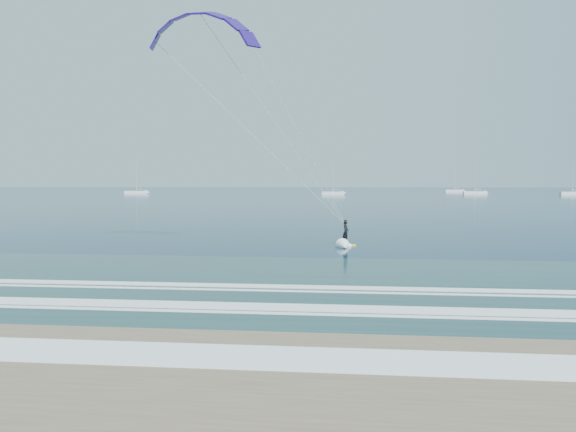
% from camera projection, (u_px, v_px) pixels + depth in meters
% --- Properties ---
extents(ground, '(900.00, 900.00, 0.00)m').
position_uv_depth(ground, '(86.00, 349.00, 15.39)').
color(ground, '#07293D').
rests_on(ground, ground).
extents(kitesurfer_rig, '(15.77, 9.04, 17.44)m').
position_uv_depth(kitesurfer_rig, '(277.00, 126.00, 36.66)').
color(kitesurfer_rig, yellow).
rests_on(kitesurfer_rig, ground).
extents(sailboat_0, '(9.75, 2.40, 13.25)m').
position_uv_depth(sailboat_0, '(137.00, 192.00, 214.63)').
color(sailboat_0, white).
rests_on(sailboat_0, ground).
extents(sailboat_1, '(8.49, 2.40, 11.81)m').
position_uv_depth(sailboat_1, '(333.00, 193.00, 199.14)').
color(sailboat_1, white).
rests_on(sailboat_1, ground).
extents(sailboat_2, '(8.70, 2.40, 11.83)m').
position_uv_depth(sailboat_2, '(454.00, 191.00, 246.94)').
color(sailboat_2, white).
rests_on(sailboat_2, ground).
extents(sailboat_3, '(9.04, 2.40, 12.29)m').
position_uv_depth(sailboat_3, '(475.00, 193.00, 206.15)').
color(sailboat_3, white).
rests_on(sailboat_3, ground).
extents(sailboat_4, '(8.74, 2.40, 11.84)m').
position_uv_depth(sailboat_4, '(572.00, 193.00, 195.50)').
color(sailboat_4, white).
rests_on(sailboat_4, ground).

